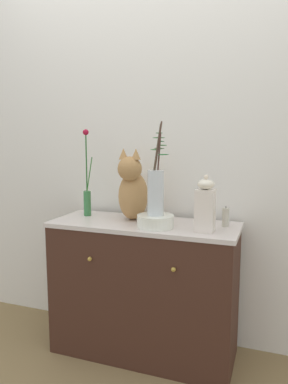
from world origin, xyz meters
name	(u,v)px	position (x,y,z in m)	size (l,w,h in m)	color
ground_plane	(144,351)	(0.00, 0.00, 0.00)	(6.00, 6.00, 0.00)	olive
wall_back	(160,136)	(0.00, 0.29, 1.30)	(4.40, 0.08, 2.60)	white
sideboard	(144,288)	(0.00, 0.00, 0.40)	(1.09, 0.44, 0.80)	#3F241A
cat_sitting	(133,190)	(-0.09, 0.05, 0.98)	(0.19, 0.44, 0.43)	#AE804C
vase_slim_green	(87,193)	(-0.40, 0.07, 0.95)	(0.07, 0.05, 0.54)	#357540
bowl_porcelain	(155,221)	(0.10, -0.08, 0.84)	(0.20, 0.20, 0.07)	white
vase_glass_clear	(156,189)	(0.10, -0.08, 1.02)	(0.13, 0.14, 0.51)	silver
jar_lidded_porcelain	(205,206)	(0.37, -0.08, 0.94)	(0.10, 0.10, 0.30)	white
candle_pillar	(226,217)	(0.46, 0.07, 0.86)	(0.04, 0.04, 0.12)	beige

